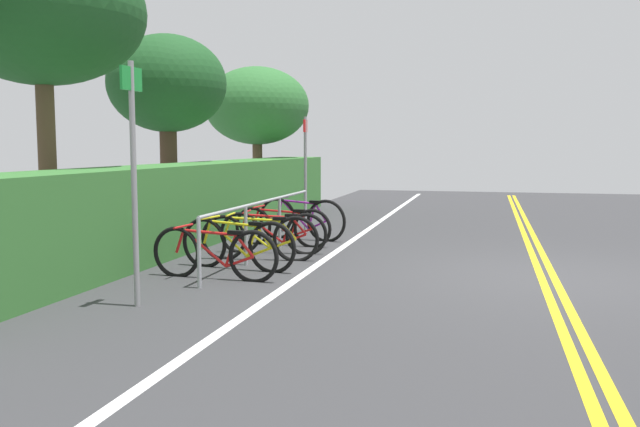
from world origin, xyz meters
The scene contains 17 objects.
ground_plane centered at (0.00, 0.00, -0.03)m, with size 32.36×11.01×0.05m, color #353538.
centre_line_yellow_inner centered at (0.00, -0.08, 0.00)m, with size 29.13×0.10×0.00m, color gold.
centre_line_yellow_outer centered at (0.00, 0.08, 0.00)m, with size 29.13×0.10×0.00m, color gold.
bike_lane_stripe_white centered at (0.00, 3.10, 0.00)m, with size 29.13×0.12×0.00m, color white.
bike_rack centered at (0.68, 4.08, 0.64)m, with size 4.79×0.05×0.86m.
bicycle_0 centered at (-1.13, 4.12, 0.33)m, with size 0.46×1.76×0.70m.
bicycle_1 centered at (-0.43, 4.08, 0.34)m, with size 0.47×1.77×0.74m.
bicycle_2 centered at (0.35, 4.03, 0.33)m, with size 0.46×1.78×0.71m.
bicycle_3 centered at (0.99, 4.03, 0.32)m, with size 0.46×1.73×0.69m.
bicycle_4 centered at (1.80, 4.13, 0.32)m, with size 0.46×1.75×0.69m.
bicycle_5 centered at (2.60, 4.02, 0.37)m, with size 0.53×1.74×0.79m.
sign_post_near centered at (-2.68, 4.34, 1.52)m, with size 0.36×0.06×2.55m.
sign_post_far centered at (3.72, 4.26, 1.35)m, with size 0.36×0.07×2.25m.
hedge_backdrop centered at (2.18, 5.83, 0.69)m, with size 13.74×1.10×1.37m, color #387533.
tree_mid centered at (-0.41, 7.02, 3.58)m, with size 2.94×2.94×4.65m.
tree_far_right centered at (3.31, 6.98, 2.87)m, with size 2.34×2.34×3.87m.
tree_extra centered at (7.65, 6.64, 2.70)m, with size 2.70×2.70×3.72m.
Camera 1 is at (-8.92, 0.78, 1.69)m, focal length 37.51 mm.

